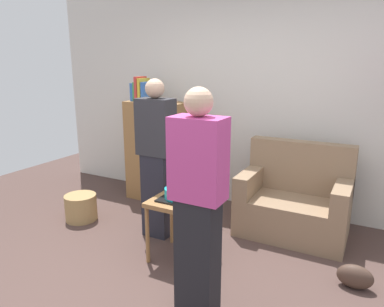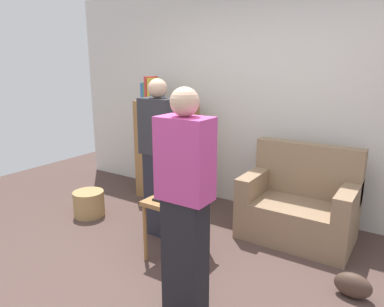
# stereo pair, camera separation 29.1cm
# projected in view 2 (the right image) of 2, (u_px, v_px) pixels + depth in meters

# --- Properties ---
(ground_plane) EXTENTS (8.00, 8.00, 0.00)m
(ground_plane) POSITION_uv_depth(u_px,v_px,m) (164.00, 288.00, 2.87)
(ground_plane) COLOR #4C3833
(wall_back) EXTENTS (6.00, 0.10, 2.70)m
(wall_back) POSITION_uv_depth(u_px,v_px,m) (267.00, 100.00, 4.20)
(wall_back) COLOR silver
(wall_back) RESTS_ON ground_plane
(couch) EXTENTS (1.10, 0.70, 0.96)m
(couch) POSITION_uv_depth(u_px,v_px,m) (299.00, 206.00, 3.66)
(couch) COLOR #8C7054
(couch) RESTS_ON ground_plane
(bookshelf) EXTENTS (0.80, 0.36, 1.61)m
(bookshelf) POSITION_uv_depth(u_px,v_px,m) (166.00, 149.00, 4.66)
(bookshelf) COLOR olive
(bookshelf) RESTS_ON ground_plane
(side_table) EXTENTS (0.48, 0.48, 0.58)m
(side_table) POSITION_uv_depth(u_px,v_px,m) (177.00, 208.00, 3.23)
(side_table) COLOR olive
(side_table) RESTS_ON ground_plane
(birthday_cake) EXTENTS (0.32, 0.32, 0.17)m
(birthday_cake) POSITION_uv_depth(u_px,v_px,m) (177.00, 194.00, 3.20)
(birthday_cake) COLOR black
(birthday_cake) RESTS_ON side_table
(person_blowing_candles) EXTENTS (0.36, 0.22, 1.63)m
(person_blowing_candles) POSITION_uv_depth(u_px,v_px,m) (159.00, 158.00, 3.61)
(person_blowing_candles) COLOR #23232D
(person_blowing_candles) RESTS_ON ground_plane
(person_holding_cake) EXTENTS (0.36, 0.22, 1.63)m
(person_holding_cake) POSITION_uv_depth(u_px,v_px,m) (185.00, 206.00, 2.40)
(person_holding_cake) COLOR black
(person_holding_cake) RESTS_ON ground_plane
(wicker_basket) EXTENTS (0.36, 0.36, 0.30)m
(wicker_basket) POSITION_uv_depth(u_px,v_px,m) (89.00, 204.00, 4.22)
(wicker_basket) COLOR #A88451
(wicker_basket) RESTS_ON ground_plane
(handbag) EXTENTS (0.28, 0.14, 0.20)m
(handbag) POSITION_uv_depth(u_px,v_px,m) (353.00, 285.00, 2.74)
(handbag) COLOR #473328
(handbag) RESTS_ON ground_plane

